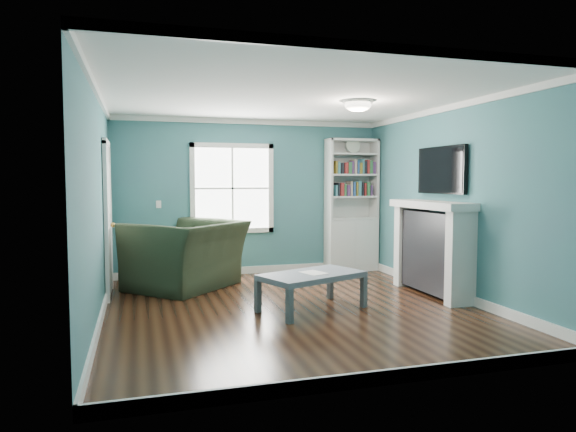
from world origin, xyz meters
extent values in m
plane|color=black|center=(0.00, 0.00, 0.00)|extent=(5.00, 5.00, 0.00)
plane|color=teal|center=(0.00, 2.50, 1.30)|extent=(4.50, 0.00, 4.50)
plane|color=teal|center=(0.00, -2.50, 1.30)|extent=(4.50, 0.00, 4.50)
plane|color=teal|center=(-2.25, 0.00, 1.30)|extent=(0.00, 5.00, 5.00)
plane|color=teal|center=(2.25, 0.00, 1.30)|extent=(0.00, 5.00, 5.00)
plane|color=white|center=(0.00, 0.00, 2.60)|extent=(5.00, 5.00, 0.00)
cube|color=white|center=(0.00, 2.48, 0.06)|extent=(4.50, 0.03, 0.12)
cube|color=white|center=(0.00, -2.48, 0.06)|extent=(4.50, 0.03, 0.12)
cube|color=white|center=(-2.23, 0.00, 0.06)|extent=(0.03, 5.00, 0.12)
cube|color=white|center=(2.23, 0.00, 0.06)|extent=(0.03, 5.00, 0.12)
cube|color=white|center=(0.00, 2.48, 2.56)|extent=(4.50, 0.04, 0.08)
cube|color=white|center=(0.00, -2.48, 2.56)|extent=(4.50, 0.04, 0.08)
cube|color=white|center=(-2.23, 0.00, 2.56)|extent=(0.04, 5.00, 0.08)
cube|color=white|center=(2.23, 0.00, 2.56)|extent=(0.04, 5.00, 0.08)
cube|color=white|center=(-0.30, 2.50, 1.45)|extent=(1.24, 0.01, 1.34)
cube|color=white|center=(-0.96, 2.48, 1.45)|extent=(0.08, 0.06, 1.50)
cube|color=white|center=(0.36, 2.48, 1.45)|extent=(0.08, 0.06, 1.50)
cube|color=white|center=(-0.30, 2.48, 0.74)|extent=(1.40, 0.06, 0.08)
cube|color=white|center=(-0.30, 2.48, 2.16)|extent=(1.40, 0.06, 0.08)
cube|color=white|center=(-0.30, 2.48, 1.45)|extent=(1.24, 0.03, 0.03)
cube|color=white|center=(-0.30, 2.48, 1.45)|extent=(0.03, 0.03, 1.34)
cube|color=silver|center=(1.77, 2.30, 0.45)|extent=(0.90, 0.35, 0.90)
cube|color=silver|center=(1.34, 2.30, 1.60)|extent=(0.04, 0.35, 1.40)
cube|color=silver|center=(2.20, 2.30, 1.60)|extent=(0.04, 0.35, 1.40)
cube|color=silver|center=(1.77, 2.46, 1.60)|extent=(0.90, 0.02, 1.40)
cube|color=silver|center=(1.77, 2.30, 2.28)|extent=(0.90, 0.35, 0.04)
cube|color=silver|center=(1.77, 2.30, 0.92)|extent=(0.84, 0.33, 0.03)
cube|color=silver|center=(1.77, 2.30, 1.30)|extent=(0.84, 0.33, 0.03)
cube|color=silver|center=(1.77, 2.30, 1.68)|extent=(0.84, 0.33, 0.03)
cube|color=silver|center=(1.77, 2.30, 2.04)|extent=(0.84, 0.33, 0.03)
cube|color=teal|center=(1.77, 2.28, 1.43)|extent=(0.70, 0.25, 0.22)
cube|color=black|center=(1.77, 2.28, 1.81)|extent=(0.70, 0.25, 0.22)
cylinder|color=beige|center=(1.77, 2.25, 2.19)|extent=(0.26, 0.06, 0.26)
cube|color=black|center=(2.09, 0.20, 0.60)|extent=(0.30, 1.20, 1.10)
cube|color=black|center=(2.07, 0.20, 0.40)|extent=(0.22, 0.65, 0.70)
cube|color=silver|center=(2.07, -0.47, 0.60)|extent=(0.36, 0.16, 1.20)
cube|color=silver|center=(2.07, 0.87, 0.60)|extent=(0.36, 0.16, 1.20)
cube|color=silver|center=(2.05, 0.20, 1.25)|extent=(0.44, 1.58, 0.10)
cube|color=black|center=(2.20, 0.20, 1.72)|extent=(0.06, 1.10, 0.65)
cube|color=silver|center=(-2.23, 1.40, 1.02)|extent=(0.04, 0.80, 2.05)
cube|color=white|center=(-2.22, 0.95, 1.02)|extent=(0.05, 0.08, 2.13)
cube|color=white|center=(-2.22, 1.85, 1.02)|extent=(0.05, 0.08, 2.13)
cube|color=white|center=(-2.22, 1.40, 2.09)|extent=(0.05, 0.98, 0.08)
sphere|color=#BF8C3F|center=(-2.17, 1.70, 0.95)|extent=(0.07, 0.07, 0.07)
ellipsoid|color=white|center=(0.90, 0.10, 2.54)|extent=(0.34, 0.34, 0.15)
cylinder|color=white|center=(0.90, 0.10, 2.58)|extent=(0.38, 0.38, 0.03)
cube|color=white|center=(-1.50, 2.48, 1.20)|extent=(0.08, 0.01, 0.12)
imported|color=black|center=(-1.14, 1.60, 0.66)|extent=(1.76, 1.77, 1.32)
cube|color=#495258|center=(-0.23, -0.63, 0.19)|extent=(0.09, 0.09, 0.39)
cube|color=#495258|center=(0.87, -0.19, 0.19)|extent=(0.09, 0.09, 0.39)
cube|color=#495258|center=(-0.46, -0.06, 0.19)|extent=(0.09, 0.09, 0.39)
cube|color=#495258|center=(0.64, 0.38, 0.19)|extent=(0.09, 0.09, 0.39)
cube|color=slate|center=(0.21, -0.13, 0.42)|extent=(1.42, 1.10, 0.07)
cube|color=white|center=(0.23, -0.13, 0.46)|extent=(0.34, 0.38, 0.00)
camera|label=1|loc=(-1.81, -6.00, 1.59)|focal=32.00mm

